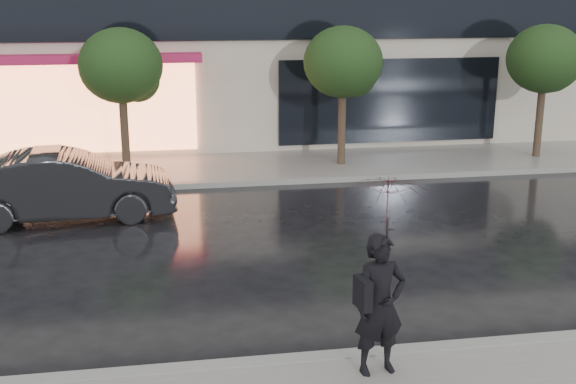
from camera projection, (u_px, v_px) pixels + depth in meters
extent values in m
plane|color=black|center=(303.00, 332.00, 10.70)|extent=(120.00, 120.00, 0.00)
cube|color=slate|center=(236.00, 168.00, 20.42)|extent=(60.00, 3.50, 0.12)
cube|color=gray|center=(317.00, 360.00, 9.73)|extent=(60.00, 0.25, 0.14)
cube|color=gray|center=(242.00, 183.00, 18.75)|extent=(60.00, 0.25, 0.14)
cube|color=black|center=(227.00, 12.00, 20.89)|extent=(28.00, 0.12, 1.60)
cube|color=#FF8C59|center=(92.00, 108.00, 20.95)|extent=(6.00, 0.10, 2.60)
cube|color=#AA1A4A|center=(87.00, 59.00, 20.25)|extent=(6.40, 0.70, 0.25)
cube|color=black|center=(390.00, 101.00, 22.41)|extent=(7.00, 0.10, 2.60)
cylinder|color=#33261C|center=(125.00, 137.00, 19.42)|extent=(0.22, 0.22, 2.20)
ellipsoid|color=black|center=(121.00, 66.00, 18.92)|extent=(2.20, 2.20, 1.98)
sphere|color=black|center=(137.00, 80.00, 19.28)|extent=(1.20, 1.20, 1.20)
cylinder|color=#33261C|center=(342.00, 130.00, 20.38)|extent=(0.22, 0.22, 2.20)
ellipsoid|color=black|center=(343.00, 62.00, 19.88)|extent=(2.20, 2.20, 1.98)
sphere|color=black|center=(355.00, 76.00, 20.24)|extent=(1.20, 1.20, 1.20)
cylinder|color=#33261C|center=(539.00, 124.00, 21.34)|extent=(0.22, 0.22, 2.20)
ellipsoid|color=black|center=(545.00, 59.00, 20.84)|extent=(2.20, 2.20, 1.98)
sphere|color=black|center=(553.00, 72.00, 21.20)|extent=(1.20, 1.20, 1.20)
imported|color=black|center=(67.00, 186.00, 15.80)|extent=(4.75, 1.93, 1.53)
imported|color=black|center=(380.00, 305.00, 9.10)|extent=(0.74, 0.54, 1.86)
imported|color=#340915|center=(388.00, 213.00, 8.80)|extent=(1.15, 1.17, 0.92)
cylinder|color=black|center=(386.00, 254.00, 8.94)|extent=(0.02, 0.02, 0.93)
cube|color=black|center=(363.00, 293.00, 8.90)|extent=(0.18, 0.36, 0.40)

